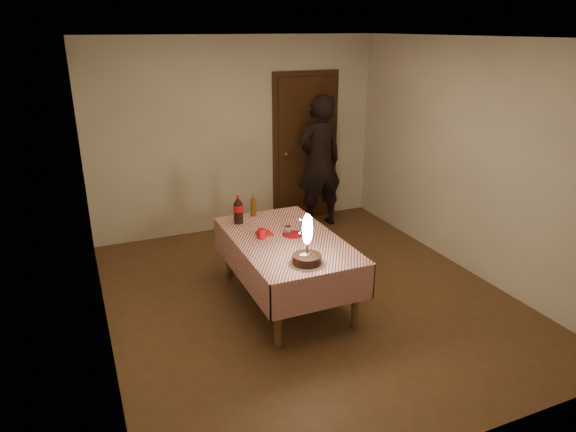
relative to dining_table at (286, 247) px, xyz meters
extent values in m
cube|color=brown|center=(0.23, -0.03, -0.60)|extent=(4.00, 4.50, 0.01)
cube|color=silver|center=(0.23, 2.22, 0.70)|extent=(4.00, 0.04, 2.60)
cube|color=silver|center=(0.23, -2.28, 0.70)|extent=(4.00, 0.04, 2.60)
cube|color=silver|center=(-1.77, -0.03, 0.70)|extent=(0.04, 4.50, 2.60)
cube|color=silver|center=(2.23, -0.03, 0.70)|extent=(0.04, 4.50, 2.60)
cube|color=silver|center=(0.23, -0.03, 2.00)|extent=(4.00, 4.50, 0.04)
cube|color=#472814|center=(1.23, 2.19, 0.43)|extent=(0.85, 0.05, 2.05)
sphere|color=#B28C33|center=(0.91, 2.14, 0.40)|extent=(0.06, 0.06, 0.06)
cube|color=brown|center=(0.00, 0.00, 0.06)|extent=(0.90, 1.60, 0.04)
cylinder|color=brown|center=(-0.39, -0.74, -0.28)|extent=(0.07, 0.07, 0.64)
cylinder|color=brown|center=(0.39, -0.74, -0.28)|extent=(0.07, 0.07, 0.64)
cylinder|color=brown|center=(-0.39, 0.74, -0.28)|extent=(0.07, 0.07, 0.64)
cylinder|color=brown|center=(0.39, 0.74, -0.28)|extent=(0.07, 0.07, 0.64)
cube|color=white|center=(0.00, 0.00, 0.09)|extent=(1.02, 1.72, 0.01)
cube|color=white|center=(0.00, -0.85, -0.09)|extent=(1.02, 0.01, 0.34)
cube|color=white|center=(0.00, 0.85, -0.09)|extent=(1.02, 0.01, 0.34)
cube|color=white|center=(-0.50, 0.00, -0.09)|extent=(0.01, 1.72, 0.34)
cube|color=white|center=(0.50, 0.00, -0.09)|extent=(0.01, 1.72, 0.34)
cylinder|color=white|center=(-0.05, -0.61, 0.10)|extent=(0.32, 0.32, 0.01)
cylinder|color=black|center=(-0.05, -0.61, 0.14)|extent=(0.26, 0.26, 0.08)
cylinder|color=white|center=(-0.07, -0.59, 0.18)|extent=(0.07, 0.07, 0.00)
sphere|color=red|center=(-0.02, -0.62, 0.19)|extent=(0.02, 0.02, 0.02)
cube|color=#19721E|center=(0.00, -0.63, 0.18)|extent=(0.02, 0.01, 0.00)
cube|color=#19721E|center=(-0.03, -0.63, 0.18)|extent=(0.01, 0.02, 0.00)
cylinder|color=#262628|center=(-0.05, -0.61, 0.24)|extent=(0.01, 0.01, 0.12)
ellipsoid|color=#FFF2BF|center=(-0.05, -0.61, 0.43)|extent=(0.09, 0.09, 0.29)
sphere|color=white|center=(-0.05, -0.61, 0.32)|extent=(0.04, 0.04, 0.04)
cylinder|color=#B20C1A|center=(0.10, 0.06, 0.10)|extent=(0.22, 0.22, 0.01)
cylinder|color=red|center=(-0.23, 0.10, 0.14)|extent=(0.08, 0.08, 0.10)
cylinder|color=white|center=(0.05, 0.09, 0.14)|extent=(0.07, 0.07, 0.09)
cube|color=#B61714|center=(-0.16, 0.18, 0.10)|extent=(0.15, 0.15, 0.02)
cylinder|color=black|center=(-0.30, 0.60, 0.20)|extent=(0.10, 0.10, 0.22)
cylinder|color=red|center=(-0.30, 0.60, 0.26)|extent=(0.10, 0.10, 0.07)
cone|color=black|center=(-0.30, 0.60, 0.35)|extent=(0.10, 0.10, 0.08)
cylinder|color=red|center=(-0.30, 0.60, 0.40)|extent=(0.03, 0.03, 0.02)
cylinder|color=#5C3A0F|center=(-0.08, 0.75, 0.18)|extent=(0.06, 0.06, 0.18)
cone|color=#5C3A0F|center=(-0.08, 0.75, 0.30)|extent=(0.06, 0.06, 0.06)
cylinder|color=olive|center=(-0.08, 0.75, 0.34)|extent=(0.02, 0.02, 0.02)
imported|color=black|center=(1.27, 1.82, 0.33)|extent=(0.69, 0.47, 1.85)
cube|color=black|center=(1.27, 1.95, 0.98)|extent=(0.13, 0.09, 0.10)
cylinder|color=black|center=(1.27, 2.02, 0.98)|extent=(0.08, 0.08, 0.08)
camera|label=1|loc=(-1.85, -4.37, 2.09)|focal=32.00mm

